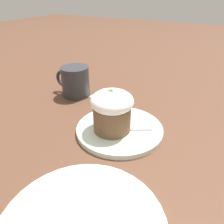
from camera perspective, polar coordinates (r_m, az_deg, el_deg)
ground_plane at (r=0.55m, az=1.97°, el=-5.05°), size 4.00×4.00×0.00m
dessert_plate at (r=0.55m, az=1.98°, el=-4.51°), size 0.21×0.21×0.01m
carrot_cake at (r=0.51m, az=-0.00°, el=0.57°), size 0.10×0.10×0.11m
spoon at (r=0.53m, az=2.27°, el=-4.35°), size 0.11×0.07×0.01m
coffee_cup at (r=0.72m, az=-9.66°, el=7.90°), size 0.12×0.09×0.10m
paper_napkin at (r=0.72m, az=-0.93°, el=4.25°), size 0.10×0.09×0.00m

